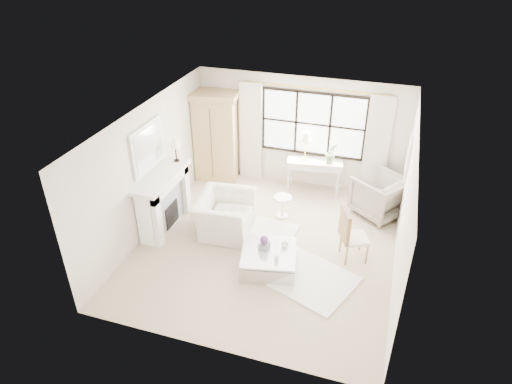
% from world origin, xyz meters
% --- Properties ---
extents(floor, '(5.50, 5.50, 0.00)m').
position_xyz_m(floor, '(0.00, 0.00, 0.00)').
color(floor, '#C1AD8F').
rests_on(floor, ground).
extents(ceiling, '(5.50, 5.50, 0.00)m').
position_xyz_m(ceiling, '(0.00, 0.00, 2.70)').
color(ceiling, silver).
rests_on(ceiling, ground).
extents(wall_back, '(5.00, 0.00, 5.00)m').
position_xyz_m(wall_back, '(0.00, 2.75, 1.35)').
color(wall_back, white).
rests_on(wall_back, ground).
extents(wall_front, '(5.00, 0.00, 5.00)m').
position_xyz_m(wall_front, '(0.00, -2.75, 1.35)').
color(wall_front, silver).
rests_on(wall_front, ground).
extents(wall_left, '(0.00, 5.50, 5.50)m').
position_xyz_m(wall_left, '(-2.50, 0.00, 1.35)').
color(wall_left, beige).
rests_on(wall_left, ground).
extents(wall_right, '(0.00, 5.50, 5.50)m').
position_xyz_m(wall_right, '(2.50, 0.00, 1.35)').
color(wall_right, white).
rests_on(wall_right, ground).
extents(window_pane, '(2.40, 0.02, 1.50)m').
position_xyz_m(window_pane, '(0.30, 2.73, 1.60)').
color(window_pane, white).
rests_on(window_pane, wall_back).
extents(window_frame, '(2.50, 0.04, 1.50)m').
position_xyz_m(window_frame, '(0.30, 2.72, 1.60)').
color(window_frame, black).
rests_on(window_frame, wall_back).
extents(curtain_rod, '(3.30, 0.04, 0.04)m').
position_xyz_m(curtain_rod, '(0.30, 2.67, 2.47)').
color(curtain_rod, '#AC833B').
rests_on(curtain_rod, wall_back).
extents(curtain_left, '(0.55, 0.10, 2.47)m').
position_xyz_m(curtain_left, '(-1.20, 2.65, 1.24)').
color(curtain_left, silver).
rests_on(curtain_left, ground).
extents(curtain_right, '(0.55, 0.10, 2.47)m').
position_xyz_m(curtain_right, '(1.80, 2.65, 1.24)').
color(curtain_right, beige).
rests_on(curtain_right, ground).
extents(fireplace, '(0.58, 1.66, 1.26)m').
position_xyz_m(fireplace, '(-2.27, 0.00, 0.65)').
color(fireplace, white).
rests_on(fireplace, ground).
extents(mirror_frame, '(0.05, 1.15, 0.95)m').
position_xyz_m(mirror_frame, '(-2.47, 0.00, 1.84)').
color(mirror_frame, white).
rests_on(mirror_frame, wall_left).
extents(mirror_glass, '(0.02, 1.00, 0.80)m').
position_xyz_m(mirror_glass, '(-2.44, 0.00, 1.84)').
color(mirror_glass, silver).
rests_on(mirror_glass, wall_left).
extents(art_frame, '(0.04, 0.62, 0.82)m').
position_xyz_m(art_frame, '(2.47, 1.70, 1.55)').
color(art_frame, white).
rests_on(art_frame, wall_right).
extents(art_canvas, '(0.01, 0.52, 0.72)m').
position_xyz_m(art_canvas, '(2.45, 1.70, 1.55)').
color(art_canvas, beige).
rests_on(art_canvas, wall_right).
extents(mantel_lamp, '(0.22, 0.22, 0.51)m').
position_xyz_m(mantel_lamp, '(-2.21, 0.64, 1.65)').
color(mantel_lamp, black).
rests_on(mantel_lamp, fireplace).
extents(armoire, '(1.20, 0.84, 2.24)m').
position_xyz_m(armoire, '(-2.01, 2.37, 1.14)').
color(armoire, tan).
rests_on(armoire, floor).
extents(console_table, '(1.35, 0.64, 0.80)m').
position_xyz_m(console_table, '(0.46, 2.45, 0.40)').
color(console_table, silver).
rests_on(console_table, floor).
extents(console_lamp, '(0.28, 0.28, 0.69)m').
position_xyz_m(console_lamp, '(0.20, 2.46, 1.36)').
color(console_lamp, gold).
rests_on(console_lamp, console_table).
extents(orchid_plant, '(0.35, 0.31, 0.52)m').
position_xyz_m(orchid_plant, '(0.83, 2.46, 1.06)').
color(orchid_plant, '#5C754E').
rests_on(orchid_plant, console_table).
extents(side_table, '(0.40, 0.40, 0.51)m').
position_xyz_m(side_table, '(0.03, 1.11, 0.33)').
color(side_table, white).
rests_on(side_table, floor).
extents(rug_left, '(1.88, 1.41, 0.03)m').
position_xyz_m(rug_left, '(-0.43, 0.28, 0.02)').
color(rug_left, white).
rests_on(rug_left, floor).
extents(rug_right, '(2.03, 1.80, 0.03)m').
position_xyz_m(rug_right, '(0.98, -0.73, 0.02)').
color(rug_right, white).
rests_on(rug_right, floor).
extents(club_armchair, '(1.17, 1.31, 0.81)m').
position_xyz_m(club_armchair, '(-0.99, 0.22, 0.40)').
color(club_armchair, silver).
rests_on(club_armchair, floor).
extents(wingback_chair, '(1.40, 1.39, 0.92)m').
position_xyz_m(wingback_chair, '(2.04, 1.87, 0.46)').
color(wingback_chair, gray).
rests_on(wingback_chair, floor).
extents(french_chair, '(0.64, 0.63, 1.08)m').
position_xyz_m(french_chair, '(1.69, 0.13, 0.31)').
color(french_chair, olive).
rests_on(french_chair, floor).
extents(coffee_table, '(1.18, 1.18, 0.38)m').
position_xyz_m(coffee_table, '(0.24, -0.66, 0.18)').
color(coffee_table, silver).
rests_on(coffee_table, floor).
extents(planter_box, '(0.19, 0.19, 0.13)m').
position_xyz_m(planter_box, '(0.13, -0.60, 0.45)').
color(planter_box, gray).
rests_on(planter_box, coffee_table).
extents(planter_flowers, '(0.16, 0.16, 0.16)m').
position_xyz_m(planter_flowers, '(0.13, -0.60, 0.59)').
color(planter_flowers, '#5F2D72').
rests_on(planter_flowers, planter_box).
extents(pillar_candle, '(0.08, 0.08, 0.12)m').
position_xyz_m(pillar_candle, '(0.44, -0.85, 0.44)').
color(pillar_candle, white).
rests_on(pillar_candle, coffee_table).
extents(coffee_vase, '(0.17, 0.17, 0.15)m').
position_xyz_m(coffee_vase, '(0.48, -0.42, 0.45)').
color(coffee_vase, white).
rests_on(coffee_vase, coffee_table).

